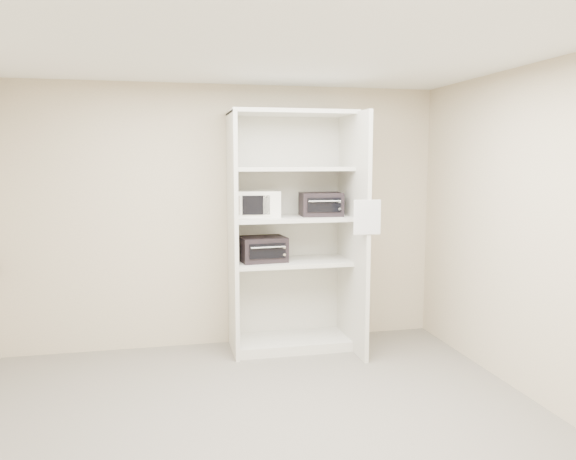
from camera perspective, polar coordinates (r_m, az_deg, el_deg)
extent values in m
cube|color=slate|center=(4.32, -2.86, -19.53)|extent=(4.50, 4.00, 0.01)
cube|color=white|center=(3.93, -3.12, 18.27)|extent=(4.50, 4.00, 0.01)
cube|color=beige|center=(5.87, -6.21, 1.36)|extent=(4.50, 0.02, 2.70)
cube|color=beige|center=(2.01, 6.63, -10.06)|extent=(4.50, 0.02, 2.70)
cube|color=beige|center=(4.81, 24.46, -0.53)|extent=(0.02, 4.00, 2.70)
cube|color=silver|center=(5.58, -5.62, -0.50)|extent=(0.04, 0.60, 2.40)
cube|color=silver|center=(5.70, 6.62, -0.34)|extent=(0.04, 0.90, 2.40)
cube|color=silver|center=(5.97, -0.25, 0.05)|extent=(1.24, 0.02, 2.40)
cube|color=silver|center=(5.96, 0.34, -11.33)|extent=(1.16, 0.56, 0.10)
cube|color=silver|center=(5.75, 0.35, -3.27)|extent=(1.16, 0.56, 0.04)
cube|color=silver|center=(5.68, 0.35, 1.20)|extent=(1.16, 0.56, 0.04)
cube|color=silver|center=(5.65, 0.36, 6.25)|extent=(1.16, 0.56, 0.04)
cube|color=silver|center=(5.67, 0.36, 11.82)|extent=(1.24, 0.60, 0.04)
cube|color=white|center=(5.65, -3.07, 2.69)|extent=(0.47, 0.38, 0.26)
cube|color=black|center=(5.73, 3.35, 2.63)|extent=(0.43, 0.34, 0.24)
cube|color=black|center=(5.66, -2.58, -1.94)|extent=(0.48, 0.38, 0.25)
cube|color=white|center=(5.24, 8.05, 1.30)|extent=(0.25, 0.03, 0.32)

